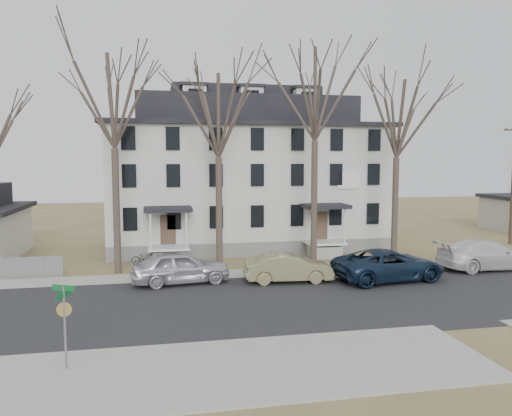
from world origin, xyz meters
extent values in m
plane|color=olive|center=(0.00, 0.00, 0.00)|extent=(120.00, 120.00, 0.00)
cube|color=#27272A|center=(0.00, 2.00, 0.00)|extent=(120.00, 10.00, 0.04)
cube|color=#A09F97|center=(0.00, 8.00, 0.00)|extent=(120.00, 2.00, 0.08)
cube|color=#A09F97|center=(-8.00, -5.00, 0.00)|extent=(20.00, 5.00, 0.08)
cube|color=gold|center=(5.00, 7.10, 0.00)|extent=(14.00, 0.25, 0.06)
cube|color=slate|center=(-2.00, 18.00, 0.50)|extent=(20.00, 10.00, 1.00)
cube|color=silver|center=(-2.00, 18.00, 5.00)|extent=(20.00, 10.00, 8.00)
cube|color=black|center=(-2.00, 18.00, 9.10)|extent=(20.80, 10.80, 0.30)
cube|color=black|center=(-2.00, 18.00, 10.25)|extent=(16.00, 7.00, 2.00)
cube|color=black|center=(-2.00, 18.00, 11.65)|extent=(11.00, 4.50, 0.80)
cube|color=white|center=(-8.00, 12.04, 1.00)|extent=(2.60, 2.00, 0.16)
cube|color=white|center=(2.50, 12.04, 1.00)|extent=(2.60, 2.00, 0.16)
cube|color=white|center=(4.50, 12.92, 5.20)|extent=(1.60, 0.08, 1.20)
cylinder|color=#473B31|center=(-11.00, 9.80, 3.64)|extent=(0.40, 0.40, 7.28)
cylinder|color=#473B31|center=(-5.00, 9.80, 3.38)|extent=(0.40, 0.40, 6.76)
cylinder|color=#473B31|center=(1.00, 9.80, 3.90)|extent=(0.40, 0.40, 7.80)
cylinder|color=#473B31|center=(6.50, 9.80, 3.38)|extent=(0.40, 0.40, 6.76)
imported|color=silver|center=(-7.51, 6.43, 0.89)|extent=(5.44, 2.74, 1.78)
imported|color=#857F55|center=(-1.77, 5.63, 0.78)|extent=(4.85, 2.01, 1.56)
imported|color=#15263C|center=(3.73, 4.88, 0.85)|extent=(6.45, 3.56, 1.71)
imported|color=silver|center=(10.80, 6.29, 0.88)|extent=(6.08, 2.48, 1.76)
imported|color=black|center=(-9.48, 11.56, 0.46)|extent=(1.81, 0.87, 0.91)
cylinder|color=gray|center=(-11.59, -4.01, 1.37)|extent=(0.07, 0.07, 2.73)
cube|color=#0C5926|center=(-11.59, -4.01, 2.68)|extent=(0.79, 0.03, 0.19)
cube|color=#0C5926|center=(-11.59, -4.01, 2.46)|extent=(0.03, 0.79, 0.19)
camera|label=1|loc=(-8.69, -20.04, 6.66)|focal=35.00mm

